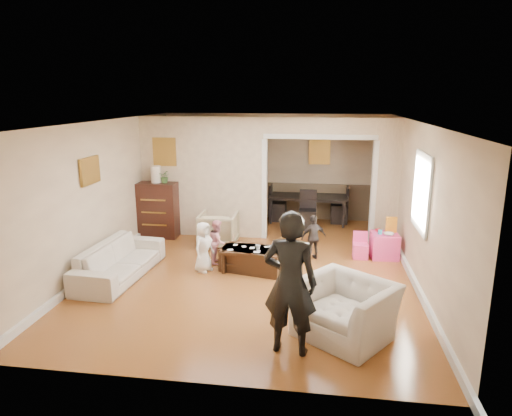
# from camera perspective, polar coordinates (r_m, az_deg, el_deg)

# --- Properties ---
(floor) EXTENTS (7.00, 7.00, 0.00)m
(floor) POSITION_cam_1_polar(r_m,az_deg,el_deg) (8.34, -0.19, -7.35)
(floor) COLOR #AD5F2C
(floor) RESTS_ON ground
(partition_left) EXTENTS (2.75, 0.18, 2.60)m
(partition_left) POSITION_cam_1_polar(r_m,az_deg,el_deg) (9.96, -6.57, 3.87)
(partition_left) COLOR beige
(partition_left) RESTS_ON ground
(partition_right) EXTENTS (0.55, 0.18, 2.60)m
(partition_right) POSITION_cam_1_polar(r_m,az_deg,el_deg) (9.74, 15.97, 3.19)
(partition_right) COLOR beige
(partition_right) RESTS_ON ground
(partition_header) EXTENTS (2.22, 0.18, 0.35)m
(partition_header) POSITION_cam_1_polar(r_m,az_deg,el_deg) (9.51, 8.07, 10.18)
(partition_header) COLOR beige
(partition_header) RESTS_ON partition_right
(window_pane) EXTENTS (0.03, 0.95, 1.10)m
(window_pane) POSITION_cam_1_polar(r_m,az_deg,el_deg) (7.61, 20.14, 1.88)
(window_pane) COLOR white
(window_pane) RESTS_ON ground
(framed_art_partition) EXTENTS (0.45, 0.03, 0.55)m
(framed_art_partition) POSITION_cam_1_polar(r_m,az_deg,el_deg) (10.03, -11.40, 6.93)
(framed_art_partition) COLOR brown
(framed_art_partition) RESTS_ON partition_left
(framed_art_sofa_wall) EXTENTS (0.03, 0.55, 0.40)m
(framed_art_sofa_wall) POSITION_cam_1_polar(r_m,az_deg,el_deg) (8.15, -20.12, 4.42)
(framed_art_sofa_wall) COLOR brown
(framed_art_alcove) EXTENTS (0.45, 0.03, 0.55)m
(framed_art_alcove) POSITION_cam_1_polar(r_m,az_deg,el_deg) (11.21, 7.98, 7.01)
(framed_art_alcove) COLOR brown
(sofa) EXTENTS (0.92, 2.07, 0.59)m
(sofa) POSITION_cam_1_polar(r_m,az_deg,el_deg) (8.13, -16.72, -6.31)
(sofa) COLOR beige
(sofa) RESTS_ON ground
(armchair_back) EXTENTS (0.77, 0.79, 0.71)m
(armchair_back) POSITION_cam_1_polar(r_m,az_deg,el_deg) (9.38, -4.73, -2.67)
(armchair_back) COLOR tan
(armchair_back) RESTS_ON ground
(armchair_front) EXTENTS (1.50, 1.47, 0.73)m
(armchair_front) POSITION_cam_1_polar(r_m,az_deg,el_deg) (6.06, 11.14, -12.38)
(armchair_front) COLOR beige
(armchair_front) RESTS_ON ground
(dresser) EXTENTS (0.88, 0.49, 1.21)m
(dresser) POSITION_cam_1_polar(r_m,az_deg,el_deg) (10.15, -12.22, -0.20)
(dresser) COLOR black
(dresser) RESTS_ON ground
(table_lamp) EXTENTS (0.22, 0.22, 0.36)m
(table_lamp) POSITION_cam_1_polar(r_m,az_deg,el_deg) (9.99, -12.45, 4.16)
(table_lamp) COLOR beige
(table_lamp) RESTS_ON dresser
(potted_plant) EXTENTS (0.25, 0.21, 0.27)m
(potted_plant) POSITION_cam_1_polar(r_m,az_deg,el_deg) (9.93, -11.36, 3.90)
(potted_plant) COLOR #476F31
(potted_plant) RESTS_ON dresser
(coffee_table) EXTENTS (1.19, 0.78, 0.41)m
(coffee_table) POSITION_cam_1_polar(r_m,az_deg,el_deg) (8.09, -0.41, -6.48)
(coffee_table) COLOR #351E11
(coffee_table) RESTS_ON ground
(coffee_cup) EXTENTS (0.11, 0.11, 0.09)m
(coffee_cup) POSITION_cam_1_polar(r_m,az_deg,el_deg) (7.95, 0.25, -4.96)
(coffee_cup) COLOR beige
(coffee_cup) RESTS_ON coffee_table
(play_table) EXTENTS (0.53, 0.53, 0.48)m
(play_table) POSITION_cam_1_polar(r_m,az_deg,el_deg) (9.06, 15.78, -4.54)
(play_table) COLOR #FF439B
(play_table) RESTS_ON ground
(cereal_box) EXTENTS (0.20, 0.08, 0.30)m
(cereal_box) POSITION_cam_1_polar(r_m,az_deg,el_deg) (9.06, 16.62, -2.02)
(cereal_box) COLOR yellow
(cereal_box) RESTS_ON play_table
(cyan_cup) EXTENTS (0.08, 0.08, 0.08)m
(cyan_cup) POSITION_cam_1_polar(r_m,az_deg,el_deg) (8.91, 15.30, -2.92)
(cyan_cup) COLOR #28C2C9
(cyan_cup) RESTS_ON play_table
(toy_block) EXTENTS (0.10, 0.09, 0.05)m
(toy_block) POSITION_cam_1_polar(r_m,az_deg,el_deg) (9.08, 15.05, -2.70)
(toy_block) COLOR red
(toy_block) RESTS_ON play_table
(play_bowl) EXTENTS (0.21, 0.21, 0.05)m
(play_bowl) POSITION_cam_1_polar(r_m,az_deg,el_deg) (8.87, 16.31, -3.17)
(play_bowl) COLOR white
(play_bowl) RESTS_ON play_table
(dining_table) EXTENTS (2.00, 1.21, 0.68)m
(dining_table) POSITION_cam_1_polar(r_m,az_deg,el_deg) (11.22, 6.58, -0.02)
(dining_table) COLOR black
(dining_table) RESTS_ON ground
(adult_person) EXTENTS (0.70, 0.51, 1.77)m
(adult_person) POSITION_cam_1_polar(r_m,az_deg,el_deg) (5.42, 4.29, -9.38)
(adult_person) COLOR black
(adult_person) RESTS_ON ground
(child_kneel_a) EXTENTS (0.44, 0.52, 0.90)m
(child_kneel_a) POSITION_cam_1_polar(r_m,az_deg,el_deg) (8.03, -6.60, -4.88)
(child_kneel_a) COLOR white
(child_kneel_a) RESTS_ON ground
(child_kneel_b) EXTENTS (0.35, 0.43, 0.82)m
(child_kneel_b) POSITION_cam_1_polar(r_m,az_deg,el_deg) (8.43, -4.83, -4.22)
(child_kneel_b) COLOR pink
(child_kneel_b) RESTS_ON ground
(child_toddler) EXTENTS (0.54, 0.41, 0.86)m
(child_toddler) POSITION_cam_1_polar(r_m,az_deg,el_deg) (8.65, 7.24, -3.67)
(child_toddler) COLOR black
(child_toddler) RESTS_ON ground
(craft_papers) EXTENTS (0.87, 0.44, 0.00)m
(craft_papers) POSITION_cam_1_polar(r_m,az_deg,el_deg) (8.02, -0.26, -5.10)
(craft_papers) COLOR white
(craft_papers) RESTS_ON coffee_table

